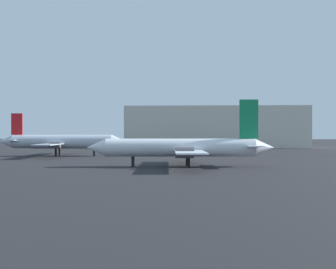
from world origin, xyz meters
TOP-DOWN VIEW (x-y plane):
  - airplane_distant at (-2.67, 52.90)m, footprint 28.30×21.52m
  - airplane_far_right at (-29.34, 78.54)m, footprint 27.98×23.90m
  - terminal_building at (7.80, 132.74)m, footprint 60.72×21.71m

SIDE VIEW (x-z plane):
  - airplane_distant at x=-2.67m, z-range -2.16..7.90m
  - airplane_far_right at x=-29.34m, z-range -1.50..7.80m
  - terminal_building at x=7.80m, z-range 0.00..13.92m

